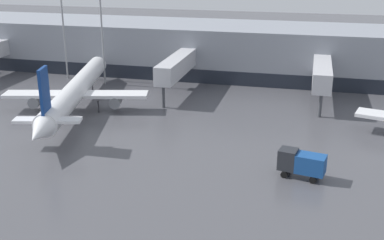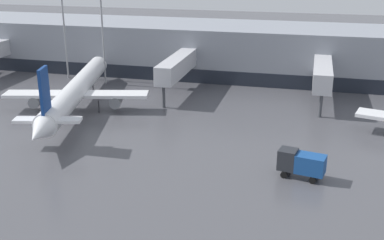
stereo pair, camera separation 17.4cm
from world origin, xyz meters
name	(u,v)px [view 1 (the left image)]	position (x,y,z in m)	size (l,w,h in m)	color
terminal_building	(207,49)	(-0.09, 61.78, 4.50)	(160.00, 31.24, 9.00)	gray
parked_jet_2	(76,91)	(-13.14, 34.94, 2.96)	(20.43, 37.93, 9.42)	white
service_truck_1	(302,162)	(18.62, 20.80, 1.64)	(4.88, 2.70, 2.80)	#19478C
traffic_cone_0	(63,111)	(-14.65, 33.75, 0.28)	(0.36, 0.36, 0.56)	orange
apron_light_mast_0	(101,9)	(-15.23, 49.55, 12.70)	(1.80, 1.80, 15.81)	gray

